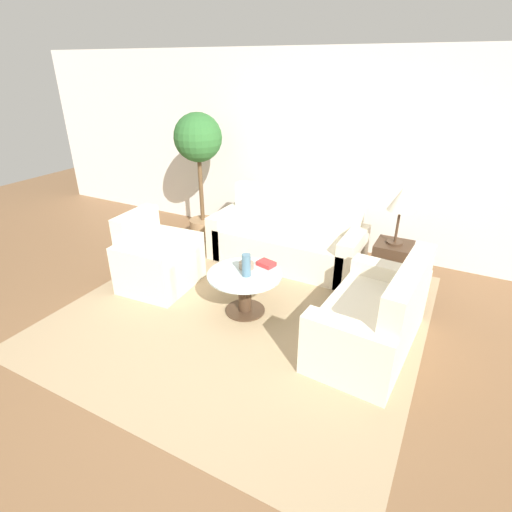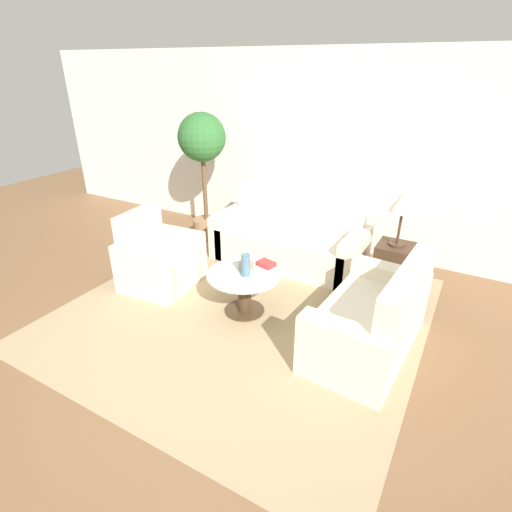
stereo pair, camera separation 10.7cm
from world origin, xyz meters
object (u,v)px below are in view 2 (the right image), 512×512
(sofa_main, at_px, (290,240))
(table_lamp, at_px, (404,202))
(vase, at_px, (246,265))
(armchair, at_px, (157,261))
(potted_plant, at_px, (203,151))
(bowl, at_px, (246,265))
(coffee_table, at_px, (244,287))
(loveseat, at_px, (375,323))
(book_stack, at_px, (266,264))

(sofa_main, height_order, table_lamp, table_lamp)
(vase, bearing_deg, armchair, 177.85)
(potted_plant, height_order, bowl, potted_plant)
(sofa_main, distance_m, coffee_table, 1.34)
(loveseat, distance_m, coffee_table, 1.36)
(sofa_main, distance_m, potted_plant, 1.76)
(coffee_table, xyz_separation_m, table_lamp, (1.24, 1.31, 0.75))
(potted_plant, relative_size, vase, 7.71)
(sofa_main, height_order, book_stack, sofa_main)
(sofa_main, xyz_separation_m, bowl, (0.05, -1.22, 0.19))
(bowl, bearing_deg, armchair, -175.39)
(loveseat, height_order, potted_plant, potted_plant)
(sofa_main, xyz_separation_m, book_stack, (0.21, -1.07, 0.18))
(table_lamp, relative_size, bowl, 4.21)
(armchair, height_order, coffee_table, armchair)
(vase, bearing_deg, book_stack, 74.50)
(table_lamp, distance_m, book_stack, 1.63)
(sofa_main, xyz_separation_m, armchair, (-1.12, -1.32, -0.00))
(bowl, relative_size, book_stack, 0.76)
(potted_plant, bearing_deg, armchair, -77.21)
(loveseat, distance_m, book_stack, 1.27)
(vase, xyz_separation_m, book_stack, (0.08, 0.29, -0.09))
(armchair, distance_m, book_stack, 1.36)
(vase, bearing_deg, potted_plant, 136.76)
(loveseat, height_order, vase, loveseat)
(armchair, height_order, book_stack, armchair)
(loveseat, bearing_deg, table_lamp, -170.74)
(table_lamp, xyz_separation_m, potted_plant, (-2.78, 0.15, 0.25))
(loveseat, xyz_separation_m, vase, (-1.32, -0.06, 0.28))
(book_stack, bearing_deg, vase, -91.71)
(table_lamp, distance_m, bowl, 1.84)
(loveseat, relative_size, table_lamp, 2.17)
(sofa_main, distance_m, loveseat, 1.95)
(table_lamp, height_order, vase, table_lamp)
(table_lamp, bearing_deg, vase, -132.06)
(sofa_main, relative_size, bowl, 12.53)
(armchair, bearing_deg, bowl, -89.55)
(coffee_table, xyz_separation_m, potted_plant, (-1.54, 1.46, 1.00))
(armchair, bearing_deg, coffee_table, -95.22)
(loveseat, bearing_deg, bowl, -89.20)
(armchair, xyz_separation_m, vase, (1.25, -0.05, 0.28))
(sofa_main, relative_size, potted_plant, 1.08)
(armchair, bearing_deg, table_lamp, -66.49)
(sofa_main, height_order, loveseat, sofa_main)
(coffee_table, bearing_deg, potted_plant, 136.59)
(potted_plant, xyz_separation_m, book_stack, (1.66, -1.19, -0.81))
(armchair, relative_size, vase, 3.75)
(coffee_table, bearing_deg, armchair, 178.94)
(book_stack, bearing_deg, sofa_main, 115.00)
(vase, distance_m, bowl, 0.18)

